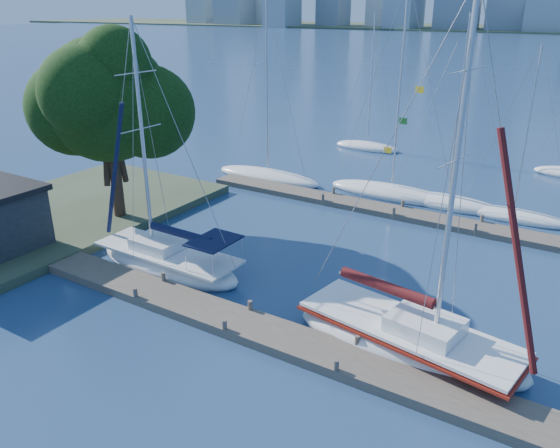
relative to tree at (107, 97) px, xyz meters
The scene contains 12 objects.
ground 16.19m from the tree, 23.60° to the right, with size 700.00×700.00×0.00m, color navy.
near_dock 16.10m from the tree, 23.60° to the right, with size 26.00×2.00×0.40m, color #50473B.
far_dock 19.72m from the tree, 34.32° to the left, with size 30.00×1.80×0.36m, color #50473B.
shore 8.82m from the tree, 145.40° to the right, with size 12.00×22.00×0.50m, color #38472D.
tree is the anchor object (origin of this frame).
sailboat_navy 10.12m from the tree, 24.99° to the right, with size 8.63×2.91×12.72m.
sailboat_maroon 21.03m from the tree, 10.19° to the right, with size 9.60×4.45×14.03m.
bg_boat_0 14.68m from the tree, 77.36° to the left, with size 9.21×5.20×13.21m.
bg_boat_1 19.82m from the tree, 47.77° to the left, with size 9.54×4.54×14.56m.
bg_boat_2 22.51m from the tree, 40.02° to the left, with size 7.64×4.29×12.48m.
bg_boat_3 25.62m from the tree, 33.48° to the left, with size 7.27×4.53×10.81m.
bg_boat_6 26.89m from the tree, 77.86° to the left, with size 6.55×3.87×12.24m.
Camera 1 is at (11.84, -15.69, 12.55)m, focal length 35.00 mm.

